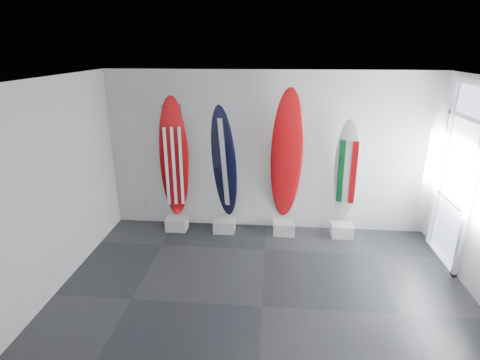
# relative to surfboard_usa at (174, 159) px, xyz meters

# --- Properties ---
(floor) EXTENTS (6.00, 6.00, 0.00)m
(floor) POSITION_rel_surfboard_usa_xyz_m (1.73, -2.28, -1.41)
(floor) COLOR black
(floor) RESTS_ON ground
(ceiling) EXTENTS (6.00, 6.00, 0.00)m
(ceiling) POSITION_rel_surfboard_usa_xyz_m (1.73, -2.28, 1.59)
(ceiling) COLOR white
(ceiling) RESTS_ON wall_back
(wall_back) EXTENTS (6.00, 0.00, 6.00)m
(wall_back) POSITION_rel_surfboard_usa_xyz_m (1.73, 0.22, 0.09)
(wall_back) COLOR silver
(wall_back) RESTS_ON ground
(wall_left) EXTENTS (0.00, 5.00, 5.00)m
(wall_left) POSITION_rel_surfboard_usa_xyz_m (-1.27, -2.28, 0.09)
(wall_left) COLOR silver
(wall_left) RESTS_ON ground
(display_block_usa) EXTENTS (0.40, 0.30, 0.24)m
(display_block_usa) POSITION_rel_surfboard_usa_xyz_m (0.00, -0.10, -1.29)
(display_block_usa) COLOR silver
(display_block_usa) RESTS_ON floor
(surfboard_usa) EXTENTS (0.57, 0.33, 2.34)m
(surfboard_usa) POSITION_rel_surfboard_usa_xyz_m (0.00, 0.00, 0.00)
(surfboard_usa) COLOR #A00A0D
(surfboard_usa) RESTS_ON display_block_usa
(display_block_navy) EXTENTS (0.40, 0.30, 0.24)m
(display_block_navy) POSITION_rel_surfboard_usa_xyz_m (0.93, -0.10, -1.29)
(display_block_navy) COLOR silver
(display_block_navy) RESTS_ON floor
(surfboard_navy) EXTENTS (0.61, 0.55, 2.21)m
(surfboard_navy) POSITION_rel_surfboard_usa_xyz_m (0.93, 0.00, -0.07)
(surfboard_navy) COLOR black
(surfboard_navy) RESTS_ON display_block_navy
(display_block_swiss) EXTENTS (0.40, 0.30, 0.24)m
(display_block_swiss) POSITION_rel_surfboard_usa_xyz_m (2.07, -0.10, -1.29)
(display_block_swiss) COLOR silver
(display_block_swiss) RESTS_ON floor
(surfboard_swiss) EXTENTS (0.60, 0.52, 2.52)m
(surfboard_swiss) POSITION_rel_surfboard_usa_xyz_m (2.07, 0.00, 0.09)
(surfboard_swiss) COLOR #A00A0D
(surfboard_swiss) RESTS_ON display_block_swiss
(display_block_italy) EXTENTS (0.40, 0.30, 0.24)m
(display_block_italy) POSITION_rel_surfboard_usa_xyz_m (3.16, -0.10, -1.29)
(display_block_italy) COLOR silver
(display_block_italy) RESTS_ON floor
(surfboard_italy) EXTENTS (0.53, 0.47, 2.00)m
(surfboard_italy) POSITION_rel_surfboard_usa_xyz_m (3.16, 0.00, -0.17)
(surfboard_italy) COLOR white
(surfboard_italy) RESTS_ON display_block_italy
(wall_outlet) EXTENTS (0.09, 0.02, 0.13)m
(wall_outlet) POSITION_rel_surfboard_usa_xyz_m (-0.72, 0.20, -1.06)
(wall_outlet) COLOR silver
(wall_outlet) RESTS_ON wall_back
(glass_door) EXTENTS (0.12, 1.16, 2.85)m
(glass_door) POSITION_rel_surfboard_usa_xyz_m (4.70, -0.73, 0.02)
(glass_door) COLOR white
(glass_door) RESTS_ON floor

